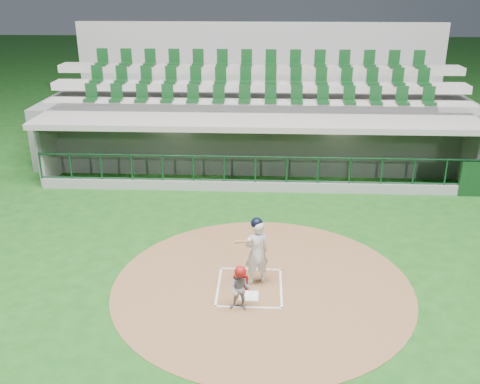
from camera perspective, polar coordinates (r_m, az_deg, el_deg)
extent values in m
plane|color=#144614|center=(13.25, 1.07, -9.46)|extent=(120.00, 120.00, 0.00)
cylinder|color=brown|center=(13.07, 2.38, -9.92)|extent=(7.20, 7.20, 0.01)
cube|color=white|center=(12.64, 0.98, -11.02)|extent=(0.43, 0.43, 0.02)
cube|color=white|center=(13.02, -2.32, -10.00)|extent=(0.05, 1.80, 0.01)
cube|color=white|center=(12.99, 4.39, -10.14)|extent=(0.05, 1.80, 0.01)
cube|color=silver|center=(13.71, 1.14, -8.21)|extent=(1.55, 0.05, 0.01)
cube|color=white|center=(12.27, 0.91, -12.18)|extent=(1.55, 0.05, 0.01)
cube|color=slate|center=(20.23, 1.70, 0.27)|extent=(15.00, 3.00, 0.10)
cube|color=gray|center=(21.29, 1.83, 5.36)|extent=(15.00, 0.20, 2.70)
cube|color=#A69F93|center=(21.11, 1.83, 5.92)|extent=(13.50, 0.04, 0.90)
cube|color=gray|center=(21.24, -18.98, 4.12)|extent=(0.20, 3.00, 2.70)
cube|color=gray|center=(21.03, 22.67, 3.44)|extent=(0.20, 3.00, 2.70)
cube|color=gray|center=(19.13, 1.78, 7.96)|extent=(15.40, 3.50, 0.20)
cube|color=gray|center=(18.54, 1.63, 0.52)|extent=(15.00, 0.15, 0.40)
cube|color=black|center=(18.02, 1.68, 5.19)|extent=(15.00, 0.01, 0.95)
cube|color=brown|center=(21.12, 1.76, 2.01)|extent=(12.75, 0.40, 0.45)
cube|color=white|center=(19.68, -7.06, 7.81)|extent=(1.30, 0.35, 0.04)
cube|color=white|center=(19.59, 10.67, 7.53)|extent=(1.30, 0.35, 0.04)
imported|color=maroon|center=(21.85, -14.37, 3.76)|extent=(1.27, 1.01, 1.72)
imported|color=maroon|center=(20.60, -3.74, 3.62)|extent=(1.20, 0.68, 1.93)
imported|color=maroon|center=(20.75, 6.73, 3.63)|extent=(1.06, 0.83, 1.91)
imported|color=#9E1311|center=(20.98, 13.43, 2.91)|extent=(1.54, 0.89, 1.59)
cube|color=slate|center=(22.80, 1.91, 7.25)|extent=(17.00, 6.50, 2.50)
cube|color=#A6A296|center=(21.07, 1.88, 9.26)|extent=(16.60, 0.95, 0.30)
cube|color=#A7A297|center=(21.89, 1.94, 11.20)|extent=(16.60, 0.95, 0.30)
cube|color=gray|center=(22.74, 2.00, 13.00)|extent=(16.60, 0.95, 0.30)
cube|color=gray|center=(25.79, 2.08, 12.08)|extent=(17.00, 0.25, 5.05)
imported|color=silver|center=(12.76, 1.76, -6.47)|extent=(0.70, 0.59, 1.65)
sphere|color=black|center=(12.41, 1.80, -3.36)|extent=(0.28, 0.28, 0.28)
cylinder|color=tan|center=(12.35, 0.60, -5.30)|extent=(0.58, 0.79, 0.39)
imported|color=gray|center=(11.94, 0.04, -10.38)|extent=(0.54, 0.45, 1.01)
sphere|color=maroon|center=(11.71, 0.04, -8.50)|extent=(0.26, 0.26, 0.26)
cube|color=#A41113|center=(12.01, 0.07, -9.57)|extent=(0.32, 0.10, 0.35)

